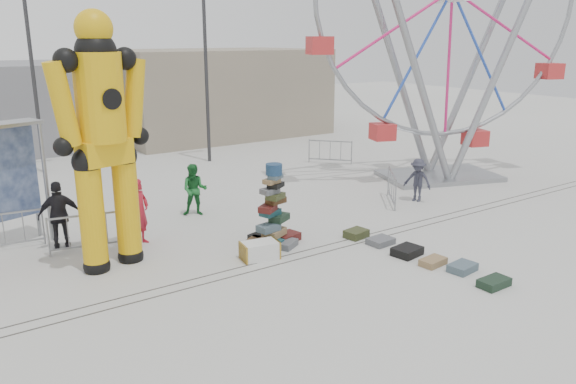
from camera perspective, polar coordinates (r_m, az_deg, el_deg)
ground at (r=14.91m, az=4.33°, el=-7.05°), size 90.00×90.00×0.00m
track_line_near at (r=15.34m, az=2.93°, el=-6.34°), size 40.00×0.04×0.01m
track_line_far at (r=15.64m, az=2.04°, el=-5.89°), size 40.00×0.04×0.01m
building_right at (r=34.62m, az=-7.40°, el=10.04°), size 12.00×8.00×5.00m
lamp_post_right at (r=26.49m, az=-8.15°, el=12.68°), size 1.41×0.25×8.00m
lamp_post_left at (r=26.17m, az=-24.34°, el=11.47°), size 1.41×0.25×8.00m
suitcase_tower at (r=15.87m, az=-1.55°, el=-3.07°), size 1.77×1.54×2.34m
crash_test_dummy at (r=14.39m, az=-18.29°, el=5.68°), size 2.61×1.14×6.54m
ferris_wheel at (r=23.70m, az=16.19°, el=16.80°), size 10.83×4.13×13.19m
steamer_trunk at (r=15.00m, az=-2.88°, el=-5.94°), size 1.07×0.72×0.46m
row_case_0 at (r=16.67m, az=6.95°, el=-4.22°), size 0.73×0.60×0.23m
row_case_1 at (r=16.24m, az=9.39°, el=-4.94°), size 0.74×0.60×0.18m
row_case_2 at (r=15.57m, az=12.01°, el=-5.90°), size 0.85×0.71×0.23m
row_case_3 at (r=15.09m, az=14.52°, el=-6.87°), size 0.76×0.51×0.18m
row_case_4 at (r=14.91m, az=17.30°, el=-7.33°), size 0.78×0.59×0.20m
row_case_5 at (r=14.28m, az=20.19°, el=-8.63°), size 0.78×0.47×0.20m
barricade_dummy_b at (r=17.28m, az=-26.90°, el=-3.60°), size 2.00×0.32×1.10m
barricade_dummy_c at (r=16.28m, az=-19.67°, el=-3.91°), size 1.98×0.48×1.10m
barricade_wheel_front at (r=20.19m, az=10.50°, el=0.43°), size 1.29×1.65×1.10m
barricade_wheel_back at (r=26.22m, az=4.30°, el=4.10°), size 1.42×1.54×1.10m
pedestrian_red at (r=16.29m, az=-14.84°, el=-1.96°), size 0.84×0.81×1.93m
pedestrian_green at (r=18.65m, az=-9.46°, el=0.22°), size 1.05×0.99×1.72m
pedestrian_black at (r=16.66m, az=-22.17°, el=-2.22°), size 1.20×0.70×1.93m
pedestrian_grey at (r=20.53m, az=13.03°, el=1.19°), size 0.91×1.14×1.55m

